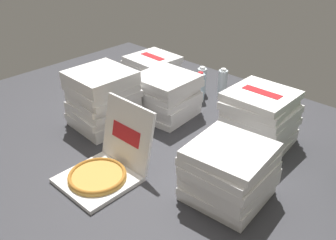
{
  "coord_description": "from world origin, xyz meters",
  "views": [
    {
      "loc": [
        1.28,
        -1.25,
        1.18
      ],
      "look_at": [
        0.0,
        0.1,
        0.14
      ],
      "focal_mm": 39.76,
      "sensor_mm": 36.0,
      "label": 1
    }
  ],
  "objects_px": {
    "pizza_stack_left_near": "(166,95)",
    "water_bottle_2": "(222,83)",
    "water_bottle_0": "(202,81)",
    "pizza_stack_right_far": "(229,174)",
    "pizza_stack_right_mid": "(102,99)",
    "pizza_stack_center_near": "(152,69)",
    "water_bottle_1": "(200,87)",
    "open_pizza_box": "(106,165)",
    "pizza_stack_left_mid": "(260,119)"
  },
  "relations": [
    {
      "from": "pizza_stack_left_near",
      "to": "water_bottle_2",
      "type": "relative_size",
      "value": 1.85
    },
    {
      "from": "water_bottle_0",
      "to": "pizza_stack_right_far",
      "type": "bearing_deg",
      "value": -45.21
    },
    {
      "from": "pizza_stack_right_mid",
      "to": "water_bottle_0",
      "type": "relative_size",
      "value": 1.89
    },
    {
      "from": "pizza_stack_left_near",
      "to": "water_bottle_2",
      "type": "xyz_separation_m",
      "value": [
        0.09,
        0.5,
        -0.04
      ]
    },
    {
      "from": "pizza_stack_center_near",
      "to": "water_bottle_1",
      "type": "relative_size",
      "value": 1.82
    },
    {
      "from": "water_bottle_1",
      "to": "open_pizza_box",
      "type": "bearing_deg",
      "value": -77.65
    },
    {
      "from": "water_bottle_2",
      "to": "pizza_stack_left_mid",
      "type": "bearing_deg",
      "value": -35.95
    },
    {
      "from": "water_bottle_2",
      "to": "pizza_stack_center_near",
      "type": "bearing_deg",
      "value": -163.56
    },
    {
      "from": "pizza_stack_right_mid",
      "to": "water_bottle_1",
      "type": "relative_size",
      "value": 1.89
    },
    {
      "from": "pizza_stack_left_mid",
      "to": "open_pizza_box",
      "type": "bearing_deg",
      "value": -115.86
    },
    {
      "from": "pizza_stack_right_mid",
      "to": "pizza_stack_center_near",
      "type": "height_order",
      "value": "pizza_stack_right_mid"
    },
    {
      "from": "pizza_stack_left_near",
      "to": "water_bottle_1",
      "type": "xyz_separation_m",
      "value": [
        0.01,
        0.33,
        -0.04
      ]
    },
    {
      "from": "pizza_stack_left_mid",
      "to": "pizza_stack_right_mid",
      "type": "bearing_deg",
      "value": -149.63
    },
    {
      "from": "pizza_stack_center_near",
      "to": "water_bottle_1",
      "type": "xyz_separation_m",
      "value": [
        0.49,
        0.0,
        -0.0
      ]
    },
    {
      "from": "open_pizza_box",
      "to": "pizza_stack_right_mid",
      "type": "bearing_deg",
      "value": 142.97
    },
    {
      "from": "pizza_stack_center_near",
      "to": "water_bottle_0",
      "type": "height_order",
      "value": "water_bottle_0"
    },
    {
      "from": "water_bottle_1",
      "to": "water_bottle_0",
      "type": "bearing_deg",
      "value": 121.89
    },
    {
      "from": "pizza_stack_right_mid",
      "to": "pizza_stack_right_far",
      "type": "relative_size",
      "value": 1.02
    },
    {
      "from": "pizza_stack_right_mid",
      "to": "pizza_stack_left_mid",
      "type": "height_order",
      "value": "pizza_stack_right_mid"
    },
    {
      "from": "pizza_stack_right_mid",
      "to": "water_bottle_1",
      "type": "bearing_deg",
      "value": 73.78
    },
    {
      "from": "pizza_stack_left_near",
      "to": "pizza_stack_right_mid",
      "type": "bearing_deg",
      "value": -117.5
    },
    {
      "from": "open_pizza_box",
      "to": "pizza_stack_right_far",
      "type": "distance_m",
      "value": 0.62
    },
    {
      "from": "pizza_stack_center_near",
      "to": "pizza_stack_right_mid",
      "type": "bearing_deg",
      "value": -67.7
    },
    {
      "from": "open_pizza_box",
      "to": "pizza_stack_left_near",
      "type": "distance_m",
      "value": 0.73
    },
    {
      "from": "water_bottle_1",
      "to": "water_bottle_2",
      "type": "height_order",
      "value": "same"
    },
    {
      "from": "water_bottle_0",
      "to": "water_bottle_1",
      "type": "distance_m",
      "value": 0.11
    },
    {
      "from": "pizza_stack_right_far",
      "to": "pizza_stack_center_near",
      "type": "xyz_separation_m",
      "value": [
        -1.26,
        0.74,
        -0.04
      ]
    },
    {
      "from": "open_pizza_box",
      "to": "pizza_stack_left_mid",
      "type": "distance_m",
      "value": 0.9
    },
    {
      "from": "pizza_stack_right_mid",
      "to": "pizza_stack_center_near",
      "type": "distance_m",
      "value": 0.76
    },
    {
      "from": "pizza_stack_left_mid",
      "to": "pizza_stack_center_near",
      "type": "relative_size",
      "value": 1.03
    },
    {
      "from": "water_bottle_1",
      "to": "water_bottle_2",
      "type": "xyz_separation_m",
      "value": [
        0.08,
        0.17,
        0.0
      ]
    },
    {
      "from": "open_pizza_box",
      "to": "pizza_stack_left_mid",
      "type": "relative_size",
      "value": 1.09
    },
    {
      "from": "water_bottle_1",
      "to": "water_bottle_2",
      "type": "relative_size",
      "value": 1.0
    },
    {
      "from": "pizza_stack_right_far",
      "to": "pizza_stack_left_mid",
      "type": "relative_size",
      "value": 0.98
    },
    {
      "from": "open_pizza_box",
      "to": "pizza_stack_left_mid",
      "type": "xyz_separation_m",
      "value": [
        0.39,
        0.8,
        0.09
      ]
    },
    {
      "from": "pizza_stack_left_mid",
      "to": "water_bottle_2",
      "type": "distance_m",
      "value": 0.67
    },
    {
      "from": "pizza_stack_right_far",
      "to": "pizza_stack_center_near",
      "type": "height_order",
      "value": "pizza_stack_right_far"
    },
    {
      "from": "open_pizza_box",
      "to": "water_bottle_1",
      "type": "relative_size",
      "value": 2.05
    },
    {
      "from": "pizza_stack_right_mid",
      "to": "pizza_stack_right_far",
      "type": "xyz_separation_m",
      "value": [
        0.97,
        -0.03,
        -0.04
      ]
    },
    {
      "from": "water_bottle_0",
      "to": "water_bottle_1",
      "type": "xyz_separation_m",
      "value": [
        0.06,
        -0.09,
        0.0
      ]
    },
    {
      "from": "pizza_stack_right_far",
      "to": "water_bottle_2",
      "type": "relative_size",
      "value": 1.84
    },
    {
      "from": "pizza_stack_left_mid",
      "to": "water_bottle_1",
      "type": "height_order",
      "value": "pizza_stack_left_mid"
    },
    {
      "from": "pizza_stack_right_mid",
      "to": "pizza_stack_left_near",
      "type": "distance_m",
      "value": 0.42
    },
    {
      "from": "water_bottle_0",
      "to": "open_pizza_box",
      "type": "bearing_deg",
      "value": -75.84
    },
    {
      "from": "open_pizza_box",
      "to": "water_bottle_0",
      "type": "distance_m",
      "value": 1.15
    },
    {
      "from": "pizza_stack_left_mid",
      "to": "pizza_stack_left_near",
      "type": "bearing_deg",
      "value": -169.84
    },
    {
      "from": "water_bottle_0",
      "to": "pizza_stack_left_near",
      "type": "bearing_deg",
      "value": -84.1
    },
    {
      "from": "water_bottle_0",
      "to": "water_bottle_2",
      "type": "xyz_separation_m",
      "value": [
        0.13,
        0.07,
        0.0
      ]
    },
    {
      "from": "water_bottle_2",
      "to": "water_bottle_0",
      "type": "bearing_deg",
      "value": -150.57
    },
    {
      "from": "pizza_stack_left_near",
      "to": "pizza_stack_center_near",
      "type": "relative_size",
      "value": 1.02
    }
  ]
}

